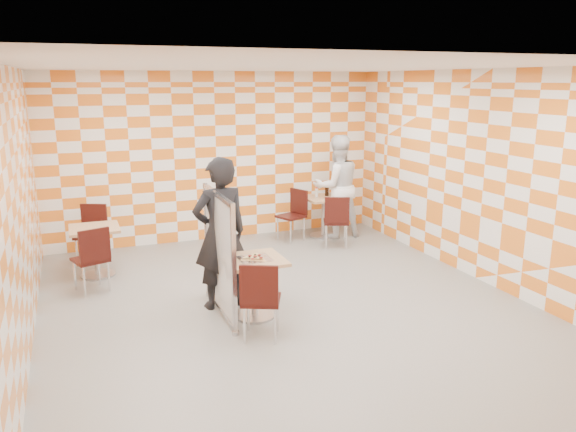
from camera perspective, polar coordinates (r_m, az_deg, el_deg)
The scene contains 15 objects.
room_shell at distance 7.39m, azimuth -1.69°, elevation 3.16°, with size 7.00×7.00×7.00m.
main_table at distance 6.87m, azimuth -3.42°, elevation -6.24°, with size 0.70×0.70×0.75m.
second_table at distance 10.40m, azimuth 3.64°, elevation 0.64°, with size 0.70×0.70×0.75m.
empty_table at distance 8.74m, azimuth -18.98°, elevation -2.61°, with size 0.70×0.70×0.75m.
chair_main_front at distance 6.22m, azimuth -2.85°, elevation -8.05°, with size 0.56×0.57×0.92m.
chair_second_front at distance 9.67m, azimuth 4.94°, elevation -0.17°, with size 0.55×0.56×0.92m.
chair_second_side at distance 10.16m, azimuth 0.68°, elevation 0.55°, with size 0.56×0.55×0.92m.
chair_empty_near at distance 8.05m, azimuth -19.25°, elevation -3.73°, with size 0.54×0.54×0.92m.
chair_empty_far at distance 9.45m, azimuth -19.25°, elevation -1.22°, with size 0.56×0.57×0.92m.
partition at distance 6.89m, azimuth -7.00°, elevation -3.79°, with size 0.08×1.38×1.55m.
man_dark at distance 7.09m, azimuth -6.91°, elevation -1.79°, with size 0.71×0.46×1.94m, color black.
man_white at distance 10.34m, azimuth 4.98°, elevation 3.00°, with size 0.92×0.72×1.89m, color white.
pizza_on_foil at distance 6.78m, azimuth -3.41°, elevation -4.22°, with size 0.40×0.40×0.04m.
sport_bottle at distance 10.34m, azimuth 2.92°, elevation 2.43°, with size 0.06×0.06×0.20m.
soda_bottle at distance 10.45m, azimuth 3.96°, elevation 2.62°, with size 0.07×0.07×0.23m.
Camera 1 is at (-2.43, -6.30, 2.84)m, focal length 35.00 mm.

